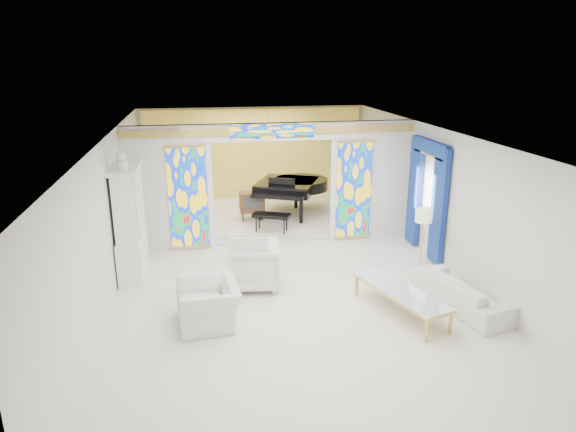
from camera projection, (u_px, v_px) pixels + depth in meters
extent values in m
plane|color=silver|center=(287.00, 275.00, 11.02)|extent=(12.00, 12.00, 0.00)
cube|color=white|center=(287.00, 135.00, 10.13)|extent=(7.00, 12.00, 0.02)
cube|color=silver|center=(254.00, 155.00, 16.21)|extent=(7.00, 0.02, 3.00)
cube|color=silver|center=(395.00, 381.00, 4.93)|extent=(7.00, 0.02, 3.00)
cube|color=silver|center=(110.00, 217.00, 9.98)|extent=(0.02, 12.00, 3.00)
cube|color=silver|center=(445.00, 200.00, 11.16)|extent=(0.02, 12.00, 3.00)
cube|color=silver|center=(167.00, 190.00, 12.03)|extent=(2.00, 0.18, 3.00)
cube|color=silver|center=(371.00, 181.00, 12.87)|extent=(2.00, 0.18, 3.00)
cube|color=silver|center=(272.00, 131.00, 12.06)|extent=(3.00, 0.18, 0.40)
cube|color=white|center=(211.00, 197.00, 12.17)|extent=(0.12, 0.06, 2.60)
cube|color=white|center=(333.00, 191.00, 12.67)|extent=(0.12, 0.06, 2.60)
cube|color=white|center=(273.00, 138.00, 12.01)|extent=(3.24, 0.06, 0.12)
cube|color=gold|center=(273.00, 131.00, 11.96)|extent=(7.00, 0.05, 0.18)
cube|color=gold|center=(188.00, 198.00, 12.07)|extent=(0.90, 0.04, 2.40)
cube|color=gold|center=(354.00, 190.00, 12.75)|extent=(0.90, 0.04, 2.40)
cube|color=gold|center=(273.00, 131.00, 11.95)|extent=(2.00, 0.04, 0.34)
cube|color=silver|center=(262.00, 215.00, 14.85)|extent=(6.80, 3.80, 0.18)
cube|color=#DAC54C|center=(254.00, 156.00, 16.10)|extent=(6.70, 0.10, 2.90)
cylinder|color=gold|center=(269.00, 130.00, 14.05)|extent=(0.48, 0.48, 0.30)
cube|color=navy|center=(439.00, 206.00, 11.23)|extent=(0.12, 0.55, 2.60)
cube|color=navy|center=(415.00, 191.00, 12.46)|extent=(0.12, 0.55, 2.60)
cube|color=navy|center=(431.00, 147.00, 11.49)|extent=(0.14, 1.70, 0.30)
cube|color=gold|center=(430.00, 154.00, 11.54)|extent=(0.12, 1.50, 0.06)
cube|color=white|center=(133.00, 255.00, 10.91)|extent=(0.50, 1.40, 0.90)
cube|color=white|center=(128.00, 203.00, 10.57)|extent=(0.44, 1.30, 1.40)
cube|color=white|center=(140.00, 202.00, 10.60)|extent=(0.01, 1.20, 1.30)
cube|color=white|center=(125.00, 168.00, 10.35)|extent=(0.56, 1.46, 0.08)
cylinder|color=white|center=(122.00, 165.00, 9.98)|extent=(0.22, 0.22, 0.16)
sphere|color=white|center=(121.00, 157.00, 9.93)|extent=(0.20, 0.20, 0.20)
imported|color=white|center=(208.00, 304.00, 8.91)|extent=(1.12, 1.25, 0.76)
imported|color=white|center=(254.00, 265.00, 10.33)|extent=(1.13, 1.11, 0.93)
imported|color=silver|center=(462.00, 292.00, 9.51)|extent=(1.27, 2.21, 0.61)
cylinder|color=white|center=(225.00, 277.00, 9.66)|extent=(0.57, 0.57, 0.03)
cylinder|color=white|center=(225.00, 289.00, 9.74)|extent=(0.09, 0.09, 0.50)
cylinder|color=white|center=(226.00, 301.00, 9.81)|extent=(0.38, 0.38, 0.03)
imported|color=white|center=(224.00, 271.00, 9.62)|extent=(0.20, 0.20, 0.21)
cube|color=white|center=(401.00, 291.00, 9.24)|extent=(1.22, 2.15, 0.04)
cube|color=gold|center=(401.00, 292.00, 9.24)|extent=(1.27, 2.19, 0.03)
cube|color=gold|center=(427.00, 331.00, 8.36)|extent=(0.06, 0.06, 0.42)
cube|color=gold|center=(451.00, 323.00, 8.61)|extent=(0.06, 0.06, 0.42)
cube|color=gold|center=(356.00, 286.00, 10.01)|extent=(0.06, 0.06, 0.42)
cube|color=gold|center=(378.00, 280.00, 10.25)|extent=(0.06, 0.06, 0.42)
cylinder|color=gold|center=(419.00, 271.00, 11.16)|extent=(0.27, 0.27, 0.03)
cylinder|color=gold|center=(421.00, 244.00, 10.97)|extent=(0.03, 0.03, 1.31)
cylinder|color=silver|center=(424.00, 215.00, 10.78)|extent=(0.39, 0.39, 0.28)
cube|color=black|center=(287.00, 186.00, 14.45)|extent=(2.09, 2.14, 0.30)
cylinder|color=black|center=(301.00, 184.00, 14.72)|extent=(2.03, 2.03, 0.30)
cube|color=black|center=(278.00, 196.00, 13.58)|extent=(1.44, 0.89, 0.11)
cube|color=beige|center=(277.00, 196.00, 13.49)|extent=(1.25, 0.65, 0.03)
cube|color=black|center=(282.00, 183.00, 13.84)|extent=(0.69, 0.34, 0.27)
cube|color=black|center=(271.00, 215.00, 13.09)|extent=(1.02, 0.74, 0.08)
cylinder|color=black|center=(260.00, 208.00, 14.04)|extent=(0.14, 0.14, 0.66)
cylinder|color=black|center=(301.00, 211.00, 13.76)|extent=(0.14, 0.14, 0.66)
cylinder|color=black|center=(296.00, 197.00, 15.15)|extent=(0.14, 0.14, 0.66)
cube|color=brown|center=(252.00, 202.00, 14.02)|extent=(0.67, 0.45, 0.54)
cube|color=#333836|center=(253.00, 203.00, 13.79)|extent=(0.43, 0.02, 0.35)
cone|color=brown|center=(243.00, 218.00, 13.94)|extent=(0.04, 0.04, 0.24)
cone|color=brown|center=(262.00, 217.00, 14.02)|extent=(0.04, 0.04, 0.24)
cone|color=brown|center=(242.00, 214.00, 14.24)|extent=(0.04, 0.04, 0.24)
cone|color=brown|center=(261.00, 213.00, 14.33)|extent=(0.04, 0.04, 0.24)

